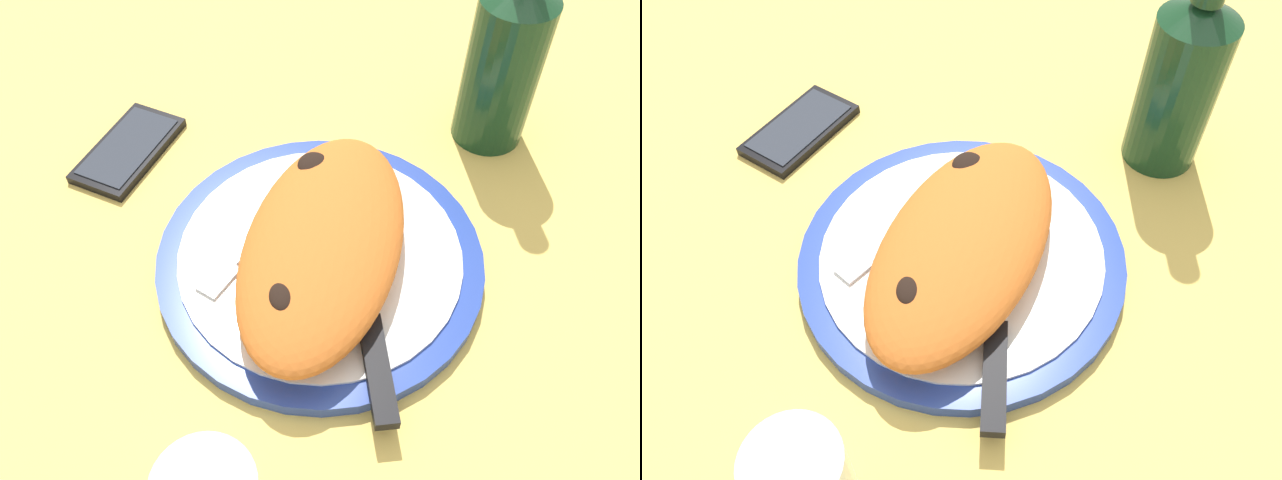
{
  "view_description": "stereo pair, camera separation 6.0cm",
  "coord_description": "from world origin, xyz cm",
  "views": [
    {
      "loc": [
        34.04,
        13.72,
        51.49
      ],
      "look_at": [
        0.0,
        0.0,
        3.83
      ],
      "focal_mm": 36.68,
      "sensor_mm": 36.0,
      "label": 1
    },
    {
      "loc": [
        31.34,
        19.09,
        51.49
      ],
      "look_at": [
        0.0,
        0.0,
        3.83
      ],
      "focal_mm": 36.68,
      "sensor_mm": 36.0,
      "label": 2
    }
  ],
  "objects": [
    {
      "name": "fork",
      "position": [
        1.76,
        -6.58,
        2.03
      ],
      "size": [
        16.59,
        4.67,
        0.4
      ],
      "color": "silver",
      "rests_on": "plate"
    },
    {
      "name": "wine_bottle",
      "position": [
        -24.19,
        10.58,
        10.03
      ],
      "size": [
        7.84,
        7.84,
        25.77
      ],
      "color": "#14381E",
      "rests_on": "ground_plane"
    },
    {
      "name": "calzone",
      "position": [
        0.78,
        0.62,
        4.56
      ],
      "size": [
        28.94,
        17.48,
        5.43
      ],
      "color": "#C16023",
      "rests_on": "plate"
    },
    {
      "name": "ground_plane",
      "position": [
        0.0,
        0.0,
        -1.5
      ],
      "size": [
        150.0,
        150.0,
        3.0
      ],
      "primitive_type": "cube",
      "color": "#DBB756"
    },
    {
      "name": "smartphone",
      "position": [
        -6.12,
        -25.24,
        0.56
      ],
      "size": [
        13.23,
        7.31,
        1.16
      ],
      "color": "black",
      "rests_on": "ground_plane"
    },
    {
      "name": "plate",
      "position": [
        0.0,
        0.0,
        0.88
      ],
      "size": [
        31.07,
        31.07,
        1.83
      ],
      "color": "#233D99",
      "rests_on": "ground_plane"
    },
    {
      "name": "knife",
      "position": [
        6.78,
        7.47,
        2.32
      ],
      "size": [
        22.06,
        12.88,
        1.2
      ],
      "color": "silver",
      "rests_on": "plate"
    }
  ]
}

